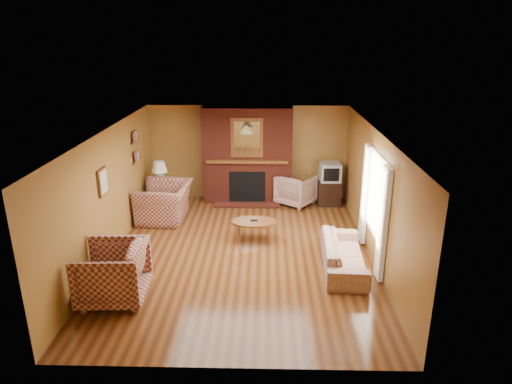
{
  "coord_description": "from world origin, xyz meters",
  "views": [
    {
      "loc": [
        0.49,
        -8.03,
        4.07
      ],
      "look_at": [
        0.27,
        0.6,
        1.07
      ],
      "focal_mm": 32.0,
      "sensor_mm": 36.0,
      "label": 1
    }
  ],
  "objects_px": {
    "floral_armchair": "(296,190)",
    "plaid_armchair": "(112,273)",
    "table_lamp": "(160,172)",
    "crt_tv": "(330,172)",
    "floral_sofa": "(344,254)",
    "coffee_table": "(254,223)",
    "fireplace": "(247,156)",
    "side_table": "(161,197)",
    "plaid_loveseat": "(165,202)",
    "tv_stand": "(329,192)"
  },
  "relations": [
    {
      "from": "plaid_loveseat",
      "to": "crt_tv",
      "type": "relative_size",
      "value": 2.49
    },
    {
      "from": "coffee_table",
      "to": "crt_tv",
      "type": "height_order",
      "value": "crt_tv"
    },
    {
      "from": "plaid_loveseat",
      "to": "plaid_armchair",
      "type": "bearing_deg",
      "value": 0.69
    },
    {
      "from": "coffee_table",
      "to": "fireplace",
      "type": "bearing_deg",
      "value": 95.46
    },
    {
      "from": "tv_stand",
      "to": "crt_tv",
      "type": "xyz_separation_m",
      "value": [
        -0.0,
        -0.01,
        0.53
      ]
    },
    {
      "from": "plaid_loveseat",
      "to": "coffee_table",
      "type": "bearing_deg",
      "value": 63.27
    },
    {
      "from": "plaid_armchair",
      "to": "side_table",
      "type": "bearing_deg",
      "value": 179.51
    },
    {
      "from": "side_table",
      "to": "table_lamp",
      "type": "bearing_deg",
      "value": -90.0
    },
    {
      "from": "floral_armchair",
      "to": "plaid_armchair",
      "type": "bearing_deg",
      "value": 90.69
    },
    {
      "from": "fireplace",
      "to": "table_lamp",
      "type": "height_order",
      "value": "fireplace"
    },
    {
      "from": "floral_sofa",
      "to": "side_table",
      "type": "bearing_deg",
      "value": 56.6
    },
    {
      "from": "plaid_armchair",
      "to": "coffee_table",
      "type": "xyz_separation_m",
      "value": [
        2.18,
        2.25,
        -0.08
      ]
    },
    {
      "from": "plaid_loveseat",
      "to": "crt_tv",
      "type": "xyz_separation_m",
      "value": [
        3.9,
        1.07,
        0.42
      ]
    },
    {
      "from": "fireplace",
      "to": "floral_armchair",
      "type": "relative_size",
      "value": 2.88
    },
    {
      "from": "floral_sofa",
      "to": "crt_tv",
      "type": "height_order",
      "value": "crt_tv"
    },
    {
      "from": "plaid_armchair",
      "to": "crt_tv",
      "type": "distance_m",
      "value": 6.02
    },
    {
      "from": "floral_armchair",
      "to": "side_table",
      "type": "relative_size",
      "value": 1.46
    },
    {
      "from": "fireplace",
      "to": "floral_sofa",
      "type": "relative_size",
      "value": 1.3
    },
    {
      "from": "floral_armchair",
      "to": "floral_sofa",
      "type": "bearing_deg",
      "value": 137.82
    },
    {
      "from": "side_table",
      "to": "tv_stand",
      "type": "xyz_separation_m",
      "value": [
        4.15,
        0.35,
        0.02
      ]
    },
    {
      "from": "plaid_armchair",
      "to": "crt_tv",
      "type": "bearing_deg",
      "value": 135.68
    },
    {
      "from": "table_lamp",
      "to": "floral_armchair",
      "type": "bearing_deg",
      "value": 5.33
    },
    {
      "from": "fireplace",
      "to": "table_lamp",
      "type": "distance_m",
      "value": 2.18
    },
    {
      "from": "side_table",
      "to": "tv_stand",
      "type": "distance_m",
      "value": 4.16
    },
    {
      "from": "plaid_armchair",
      "to": "floral_sofa",
      "type": "height_order",
      "value": "plaid_armchair"
    },
    {
      "from": "fireplace",
      "to": "crt_tv",
      "type": "relative_size",
      "value": 4.64
    },
    {
      "from": "fireplace",
      "to": "floral_sofa",
      "type": "xyz_separation_m",
      "value": [
        1.9,
        -3.51,
        -0.91
      ]
    },
    {
      "from": "coffee_table",
      "to": "tv_stand",
      "type": "height_order",
      "value": "tv_stand"
    },
    {
      "from": "floral_armchair",
      "to": "side_table",
      "type": "bearing_deg",
      "value": 41.55
    },
    {
      "from": "plaid_armchair",
      "to": "coffee_table",
      "type": "distance_m",
      "value": 3.13
    },
    {
      "from": "floral_sofa",
      "to": "table_lamp",
      "type": "relative_size",
      "value": 3.03
    },
    {
      "from": "table_lamp",
      "to": "crt_tv",
      "type": "relative_size",
      "value": 1.18
    },
    {
      "from": "floral_sofa",
      "to": "coffee_table",
      "type": "distance_m",
      "value": 2.0
    },
    {
      "from": "table_lamp",
      "to": "plaid_armchair",
      "type": "bearing_deg",
      "value": -87.92
    },
    {
      "from": "coffee_table",
      "to": "crt_tv",
      "type": "relative_size",
      "value": 1.8
    },
    {
      "from": "crt_tv",
      "to": "side_table",
      "type": "bearing_deg",
      "value": -175.26
    },
    {
      "from": "plaid_loveseat",
      "to": "plaid_armchair",
      "type": "relative_size",
      "value": 1.23
    },
    {
      "from": "plaid_armchair",
      "to": "side_table",
      "type": "xyz_separation_m",
      "value": [
        -0.15,
        4.14,
        -0.19
      ]
    },
    {
      "from": "plaid_loveseat",
      "to": "tv_stand",
      "type": "height_order",
      "value": "plaid_loveseat"
    },
    {
      "from": "fireplace",
      "to": "plaid_armchair",
      "type": "relative_size",
      "value": 2.3
    },
    {
      "from": "coffee_table",
      "to": "tv_stand",
      "type": "relative_size",
      "value": 1.52
    },
    {
      "from": "plaid_loveseat",
      "to": "table_lamp",
      "type": "xyz_separation_m",
      "value": [
        -0.25,
        0.73,
        0.49
      ]
    },
    {
      "from": "fireplace",
      "to": "floral_sofa",
      "type": "distance_m",
      "value": 4.09
    },
    {
      "from": "coffee_table",
      "to": "table_lamp",
      "type": "bearing_deg",
      "value": 141.02
    },
    {
      "from": "coffee_table",
      "to": "side_table",
      "type": "relative_size",
      "value": 1.64
    },
    {
      "from": "plaid_loveseat",
      "to": "plaid_armchair",
      "type": "height_order",
      "value": "plaid_armchair"
    },
    {
      "from": "fireplace",
      "to": "tv_stand",
      "type": "distance_m",
      "value": 2.24
    },
    {
      "from": "floral_armchair",
      "to": "coffee_table",
      "type": "relative_size",
      "value": 0.89
    },
    {
      "from": "fireplace",
      "to": "coffee_table",
      "type": "xyz_separation_m",
      "value": [
        0.23,
        -2.42,
        -0.78
      ]
    },
    {
      "from": "floral_sofa",
      "to": "floral_armchair",
      "type": "height_order",
      "value": "floral_armchair"
    }
  ]
}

